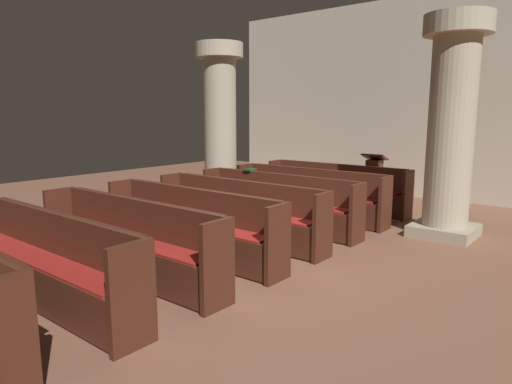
{
  "coord_description": "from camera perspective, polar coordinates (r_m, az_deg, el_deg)",
  "views": [
    {
      "loc": [
        3.69,
        -4.41,
        1.91
      ],
      "look_at": [
        -0.54,
        0.81,
        0.75
      ],
      "focal_mm": 31.86,
      "sensor_mm": 36.0,
      "label": 1
    }
  ],
  "objects": [
    {
      "name": "pillar_aisle_side",
      "position": [
        7.59,
        23.32,
        7.78
      ],
      "size": [
        0.99,
        0.99,
        3.35
      ],
      "color": "#9F967E",
      "rests_on": "ground"
    },
    {
      "name": "pew_row_4",
      "position": [
        6.17,
        -8.32,
        -3.69
      ],
      "size": [
        3.03,
        0.46,
        0.91
      ],
      "color": "#4C2316",
      "rests_on": "ground"
    },
    {
      "name": "ground_plane",
      "position": [
        6.06,
        -0.88,
        -8.58
      ],
      "size": [
        19.2,
        19.2,
        0.0
      ],
      "primitive_type": "plane",
      "color": "brown"
    },
    {
      "name": "pew_row_5",
      "position": [
        5.57,
        -15.84,
        -5.44
      ],
      "size": [
        3.03,
        0.47,
        0.91
      ],
      "color": "#4C2316",
      "rests_on": "ground"
    },
    {
      "name": "back_wall",
      "position": [
        11.12,
        20.01,
        10.97
      ],
      "size": [
        10.0,
        0.16,
        4.5
      ],
      "primitive_type": "cube",
      "color": "beige",
      "rests_on": "ground"
    },
    {
      "name": "pew_row_3",
      "position": [
        6.85,
        -2.24,
        -2.23
      ],
      "size": [
        3.03,
        0.46,
        0.91
      ],
      "color": "#4C2316",
      "rests_on": "ground"
    },
    {
      "name": "hymn_book",
      "position": [
        8.15,
        -0.75,
        2.84
      ],
      "size": [
        0.15,
        0.2,
        0.03
      ],
      "primitive_type": "cube",
      "color": "#194723",
      "rests_on": "pew_row_2"
    },
    {
      "name": "pew_row_0",
      "position": [
        9.25,
        9.95,
        0.77
      ],
      "size": [
        3.03,
        0.46,
        0.91
      ],
      "color": "#4C2316",
      "rests_on": "ground"
    },
    {
      "name": "lectern",
      "position": [
        10.0,
        14.55,
        1.11
      ],
      "size": [
        0.48,
        0.45,
        1.08
      ],
      "color": "#411E13",
      "rests_on": "ground"
    },
    {
      "name": "pew_row_2",
      "position": [
        7.61,
        2.67,
        -1.03
      ],
      "size": [
        3.03,
        0.47,
        0.91
      ],
      "color": "#4C2316",
      "rests_on": "ground"
    },
    {
      "name": "pillar_far_side",
      "position": [
        9.76,
        -4.53,
        8.81
      ],
      "size": [
        0.99,
        0.99,
        3.35
      ],
      "color": "#9F967E",
      "rests_on": "ground"
    },
    {
      "name": "pew_row_1",
      "position": [
        8.41,
        6.67,
        -0.04
      ],
      "size": [
        3.03,
        0.46,
        0.91
      ],
      "color": "#4C2316",
      "rests_on": "ground"
    },
    {
      "name": "pew_row_6",
      "position": [
        5.09,
        -25.01,
        -7.42
      ],
      "size": [
        3.03,
        0.46,
        0.91
      ],
      "color": "#4C2316",
      "rests_on": "ground"
    }
  ]
}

